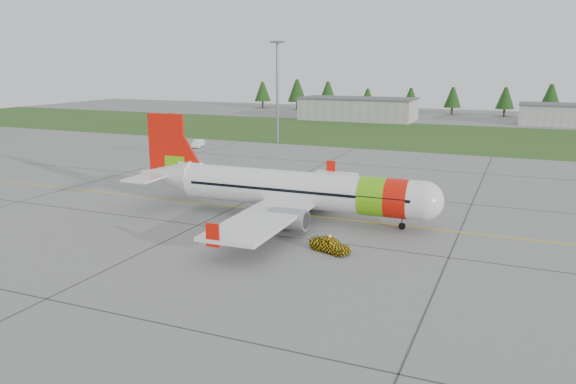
% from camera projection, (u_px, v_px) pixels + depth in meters
% --- Properties ---
extents(ground, '(320.00, 320.00, 0.00)m').
position_uv_depth(ground, '(337.00, 243.00, 51.77)').
color(ground, gray).
rests_on(ground, ground).
extents(aircraft, '(35.07, 32.19, 10.62)m').
position_uv_depth(aircraft, '(292.00, 190.00, 59.75)').
color(aircraft, white).
rests_on(aircraft, ground).
extents(follow_me_car, '(1.82, 1.96, 3.94)m').
position_uv_depth(follow_me_car, '(330.00, 230.00, 49.02)').
color(follow_me_car, yellow).
rests_on(follow_me_car, ground).
extents(service_van, '(1.93, 1.87, 4.57)m').
position_uv_depth(service_van, '(198.00, 136.00, 109.61)').
color(service_van, white).
rests_on(service_van, ground).
extents(grass_strip, '(320.00, 50.00, 0.03)m').
position_uv_depth(grass_strip, '(452.00, 137.00, 125.26)').
color(grass_strip, '#30561E').
rests_on(grass_strip, ground).
extents(taxi_guideline, '(120.00, 0.25, 0.02)m').
position_uv_depth(taxi_guideline, '(361.00, 221.00, 58.94)').
color(taxi_guideline, gold).
rests_on(taxi_guideline, ground).
extents(hangar_west, '(32.00, 14.00, 6.00)m').
position_uv_depth(hangar_west, '(358.00, 110.00, 161.12)').
color(hangar_west, '#A8A8A3').
rests_on(hangar_west, ground).
extents(hangar_east, '(24.00, 12.00, 5.20)m').
position_uv_depth(hangar_east, '(568.00, 115.00, 147.39)').
color(hangar_east, '#A8A8A3').
rests_on(hangar_east, ground).
extents(floodlight_mast, '(0.50, 0.50, 20.00)m').
position_uv_depth(floodlight_mast, '(277.00, 94.00, 113.70)').
color(floodlight_mast, slate).
rests_on(floodlight_mast, ground).
extents(treeline, '(160.00, 8.00, 10.00)m').
position_uv_depth(treeline, '(476.00, 99.00, 174.32)').
color(treeline, '#1C3F14').
rests_on(treeline, ground).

